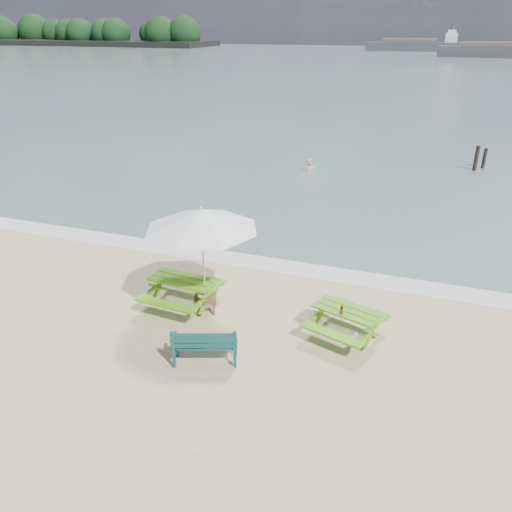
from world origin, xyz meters
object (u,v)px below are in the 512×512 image
(park_bench, at_px, (205,351))
(swimmer, at_px, (309,176))
(picnic_table_right, at_px, (346,323))
(side_table, at_px, (206,303))
(patio_umbrella, at_px, (201,219))
(beer_bottle, at_px, (342,310))
(picnic_table_left, at_px, (183,293))

(park_bench, bearing_deg, swimmer, 96.19)
(park_bench, bearing_deg, picnic_table_right, 36.75)
(park_bench, height_order, swimmer, park_bench)
(side_table, height_order, swimmer, swimmer)
(picnic_table_right, height_order, patio_umbrella, patio_umbrella)
(swimmer, bearing_deg, beer_bottle, -73.14)
(picnic_table_right, relative_size, park_bench, 1.40)
(side_table, distance_m, swimmer, 13.32)
(park_bench, relative_size, side_table, 2.03)
(picnic_table_right, distance_m, swimmer, 13.91)
(side_table, relative_size, patio_umbrella, 0.20)
(park_bench, bearing_deg, side_table, 114.81)
(park_bench, bearing_deg, beer_bottle, 34.38)
(park_bench, bearing_deg, patio_umbrella, 114.81)
(picnic_table_left, xyz_separation_m, side_table, (0.61, -0.00, -0.18))
(swimmer, bearing_deg, side_table, -86.62)
(picnic_table_left, bearing_deg, patio_umbrella, -0.26)
(swimmer, bearing_deg, picnic_table_left, -89.23)
(park_bench, distance_m, side_table, 2.04)
(picnic_table_left, xyz_separation_m, picnic_table_right, (3.99, 0.03, -0.03))
(picnic_table_right, height_order, swimmer, picnic_table_right)
(patio_umbrella, bearing_deg, side_table, 180.00)
(side_table, relative_size, beer_bottle, 2.74)
(picnic_table_left, height_order, beer_bottle, beer_bottle)
(picnic_table_left, xyz_separation_m, beer_bottle, (3.91, -0.18, 0.40))
(park_bench, relative_size, swimmer, 0.85)
(picnic_table_left, relative_size, side_table, 2.70)
(picnic_table_right, xyz_separation_m, patio_umbrella, (-3.38, -0.03, 2.03))
(picnic_table_left, distance_m, patio_umbrella, 2.08)
(picnic_table_left, height_order, side_table, picnic_table_left)
(beer_bottle, bearing_deg, swimmer, 106.86)
(beer_bottle, bearing_deg, patio_umbrella, 176.84)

